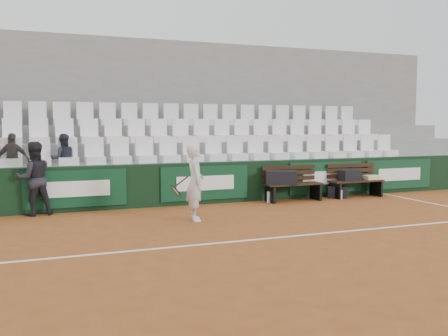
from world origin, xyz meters
TOP-DOWN VIEW (x-y plane):
  - ground at (0.00, 0.00)m, footprint 80.00×80.00m
  - court_baseline at (0.00, 0.00)m, footprint 18.00×0.06m
  - back_barrier at (0.07, 3.99)m, footprint 18.00×0.34m
  - grandstand_tier_front at (0.00, 4.62)m, footprint 18.00×0.95m
  - grandstand_tier_mid at (0.00, 5.58)m, footprint 18.00×0.95m
  - grandstand_tier_back at (0.00, 6.53)m, footprint 18.00×0.95m
  - grandstand_rear_wall at (0.00, 7.15)m, footprint 18.00×0.30m
  - seat_row_front at (0.00, 4.45)m, footprint 11.90×0.44m
  - seat_row_mid at (0.00, 5.40)m, footprint 11.90×0.44m
  - seat_row_back at (0.00, 6.35)m, footprint 11.90×0.44m
  - bench_left at (2.03, 3.51)m, footprint 1.50×0.56m
  - bench_right at (3.93, 3.52)m, footprint 1.50×0.56m
  - sports_bag_left at (1.67, 3.49)m, footprint 0.84×0.56m
  - sports_bag_right at (3.76, 3.55)m, footprint 0.63×0.36m
  - towel at (4.44, 3.54)m, footprint 0.41×0.31m
  - sports_bag_ground at (3.38, 3.59)m, footprint 0.57×0.48m
  - water_bottle_near at (1.33, 3.49)m, footprint 0.08×0.08m
  - water_bottle_far at (3.31, 3.30)m, footprint 0.07×0.07m
  - tennis_player at (-1.05, 1.99)m, footprint 0.72×0.61m
  - ball_kid at (-4.05, 3.76)m, footprint 0.85×0.72m
  - spectator_b at (-4.47, 4.50)m, footprint 0.75×0.51m
  - spectator_c at (-3.41, 4.50)m, footprint 0.57×0.45m

SIDE VIEW (x-z plane):
  - ground at x=0.00m, z-range 0.00..0.00m
  - court_baseline at x=0.00m, z-range 0.00..0.01m
  - water_bottle_far at x=3.31m, z-range 0.00..0.24m
  - water_bottle_near at x=1.33m, z-range 0.00..0.28m
  - sports_bag_ground at x=3.38m, z-range 0.00..0.30m
  - bench_left at x=2.03m, z-range 0.00..0.45m
  - bench_right at x=3.93m, z-range 0.00..0.45m
  - grandstand_tier_front at x=0.00m, z-range 0.00..1.00m
  - back_barrier at x=0.07m, z-range 0.00..1.00m
  - towel at x=4.44m, z-range 0.45..0.56m
  - sports_bag_right at x=3.76m, z-range 0.45..0.73m
  - sports_bag_left at x=1.67m, z-range 0.45..0.78m
  - grandstand_tier_mid at x=0.00m, z-range 0.00..1.45m
  - tennis_player at x=-1.05m, z-range 0.00..1.53m
  - ball_kid at x=-4.05m, z-range 0.00..1.57m
  - grandstand_tier_back at x=0.00m, z-range 0.00..1.90m
  - seat_row_front at x=0.00m, z-range 1.00..1.63m
  - spectator_c at x=-3.41m, z-range 1.00..2.17m
  - spectator_b at x=-4.47m, z-range 1.00..2.19m
  - seat_row_mid at x=0.00m, z-range 1.45..2.08m
  - grandstand_rear_wall at x=0.00m, z-range 0.00..4.40m
  - seat_row_back at x=0.00m, z-range 1.90..2.53m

